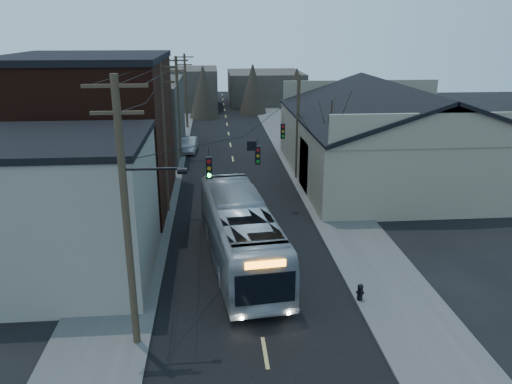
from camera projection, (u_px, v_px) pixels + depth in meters
road_surface at (234, 164)px, 45.73m from camera, size 9.00×110.00×0.02m
sidewalk_left at (162, 165)px, 45.18m from camera, size 4.00×110.00×0.12m
sidewalk_right at (304, 162)px, 46.24m from camera, size 4.00×110.00×0.12m
building_clapboard at (65, 212)px, 24.04m from camera, size 8.00×8.00×7.00m
building_brick at (92, 135)px, 33.89m from camera, size 10.00×12.00×10.00m
building_left_far at (135, 117)px, 49.54m from camera, size 9.00×14.00×7.00m
warehouse at (393, 145)px, 41.22m from camera, size 16.16×20.60×7.73m
building_far_left at (185, 88)px, 77.41m from camera, size 10.00×12.00×6.00m
building_far_right at (265, 87)px, 83.36m from camera, size 12.00×14.00×5.00m
bare_tree at (330, 150)px, 35.67m from camera, size 0.40×0.40×7.20m
utility_lines at (196, 123)px, 38.38m from camera, size 11.24×45.28×10.50m
bus at (240, 232)px, 26.13m from camera, size 4.31×12.76×3.49m
parked_car at (189, 145)px, 50.22m from camera, size 1.73×4.43×1.44m
fire_hydrant at (360, 291)px, 22.66m from camera, size 0.39×0.27×0.79m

